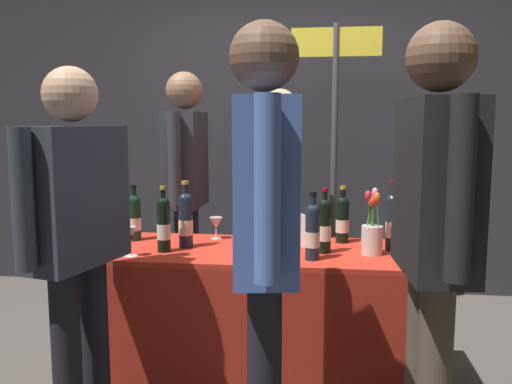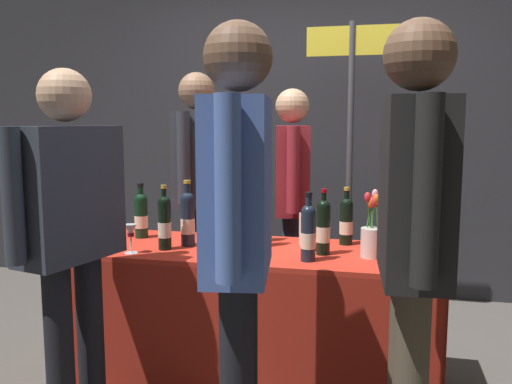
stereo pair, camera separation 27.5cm
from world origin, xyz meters
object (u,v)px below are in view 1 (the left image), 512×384
object	(u,v)px
flower_vase	(372,233)
taster_foreground_right	(76,224)
wine_glass_mid	(130,235)
tasting_table	(256,291)
wine_glass_near_vendor	(216,224)
featured_wine_bottle	(186,219)
display_bottle_0	(324,225)
vendor_presenter	(280,187)
booth_signpost	(335,132)

from	to	relation	value
flower_vase	taster_foreground_right	xyz separation A→B (m)	(-1.26, -0.60, 0.13)
wine_glass_mid	flower_vase	xyz separation A→B (m)	(1.18, 0.19, 0.00)
tasting_table	wine_glass_near_vendor	distance (m)	0.46
featured_wine_bottle	display_bottle_0	size ratio (longest dim) A/B	1.07
display_bottle_0	vendor_presenter	distance (m)	0.89
flower_vase	booth_signpost	xyz separation A→B (m)	(-0.18, 1.12, 0.48)
flower_vase	booth_signpost	size ratio (longest dim) A/B	0.16
display_bottle_0	taster_foreground_right	xyz separation A→B (m)	(-1.02, -0.61, 0.10)
display_bottle_0	flower_vase	size ratio (longest dim) A/B	0.99
booth_signpost	display_bottle_0	bearing A→B (deg)	-93.07
featured_wine_bottle	wine_glass_mid	bearing A→B (deg)	-134.02
wine_glass_mid	taster_foreground_right	xyz separation A→B (m)	(-0.08, -0.41, 0.13)
display_bottle_0	booth_signpost	world-z (taller)	booth_signpost
wine_glass_near_vendor	booth_signpost	size ratio (longest dim) A/B	0.06
wine_glass_mid	taster_foreground_right	bearing A→B (deg)	-100.79
flower_vase	booth_signpost	distance (m)	1.23
wine_glass_near_vendor	flower_vase	xyz separation A→B (m)	(0.85, -0.25, 0.02)
vendor_presenter	taster_foreground_right	size ratio (longest dim) A/B	1.00
featured_wine_bottle	booth_signpost	xyz separation A→B (m)	(0.79, 1.09, 0.44)
featured_wine_bottle	wine_glass_mid	xyz separation A→B (m)	(-0.22, -0.23, -0.05)
flower_vase	wine_glass_near_vendor	bearing A→B (deg)	163.37
tasting_table	booth_signpost	size ratio (longest dim) A/B	0.89
taster_foreground_right	featured_wine_bottle	bearing A→B (deg)	-11.59
wine_glass_mid	flower_vase	bearing A→B (deg)	9.35
featured_wine_bottle	booth_signpost	world-z (taller)	booth_signpost
display_bottle_0	taster_foreground_right	size ratio (longest dim) A/B	0.20
display_bottle_0	wine_glass_near_vendor	bearing A→B (deg)	157.72
wine_glass_mid	vendor_presenter	size ratio (longest dim) A/B	0.09
display_bottle_0	booth_signpost	xyz separation A→B (m)	(0.06, 1.12, 0.45)
wine_glass_near_vendor	booth_signpost	bearing A→B (deg)	52.41
tasting_table	flower_vase	bearing A→B (deg)	-3.72
flower_vase	display_bottle_0	bearing A→B (deg)	179.27
featured_wine_bottle	wine_glass_near_vendor	size ratio (longest dim) A/B	2.84
featured_wine_bottle	taster_foreground_right	xyz separation A→B (m)	(-0.30, -0.64, 0.09)
tasting_table	vendor_presenter	world-z (taller)	vendor_presenter
wine_glass_mid	wine_glass_near_vendor	bearing A→B (deg)	53.01
taster_foreground_right	booth_signpost	world-z (taller)	booth_signpost
display_bottle_0	vendor_presenter	world-z (taller)	vendor_presenter
display_bottle_0	wine_glass_mid	xyz separation A→B (m)	(-0.95, -0.20, -0.04)
wine_glass_near_vendor	wine_glass_mid	size ratio (longest dim) A/B	0.84
featured_wine_bottle	vendor_presenter	distance (m)	0.91
vendor_presenter	taster_foreground_right	bearing A→B (deg)	-37.80
tasting_table	featured_wine_bottle	xyz separation A→B (m)	(-0.37, -0.01, 0.38)
wine_glass_mid	featured_wine_bottle	bearing A→B (deg)	45.98
display_bottle_0	wine_glass_near_vendor	world-z (taller)	display_bottle_0
display_bottle_0	booth_signpost	bearing A→B (deg)	86.93
display_bottle_0	wine_glass_near_vendor	distance (m)	0.66
vendor_presenter	booth_signpost	bearing A→B (deg)	117.82
tasting_table	booth_signpost	world-z (taller)	booth_signpost
flower_vase	taster_foreground_right	world-z (taller)	taster_foreground_right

